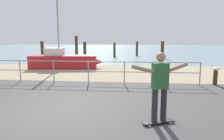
% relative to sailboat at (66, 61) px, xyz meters
% --- Properties ---
extents(ground_plane, '(24.00, 10.00, 0.04)m').
position_rel_sailboat_xyz_m(ground_plane, '(2.38, -9.16, -0.52)').
color(ground_plane, '#474444').
rests_on(ground_plane, ground).
extents(beach_strip, '(24.00, 6.00, 0.04)m').
position_rel_sailboat_xyz_m(beach_strip, '(2.38, -1.16, -0.52)').
color(beach_strip, tan).
rests_on(beach_strip, ground).
extents(sea_surface, '(72.00, 50.00, 0.04)m').
position_rel_sailboat_xyz_m(sea_surface, '(2.38, 26.84, -0.52)').
color(sea_surface, '#75939E').
rests_on(sea_surface, ground).
extents(railing_fence, '(13.02, 0.05, 1.05)m').
position_rel_sailboat_xyz_m(railing_fence, '(0.92, -4.56, 0.18)').
color(railing_fence, gray).
rests_on(railing_fence, ground).
extents(sailboat, '(5.05, 1.97, 4.57)m').
position_rel_sailboat_xyz_m(sailboat, '(0.00, 0.00, 0.00)').
color(sailboat, '#B21E23').
rests_on(sailboat, ground).
extents(skateboard, '(0.81, 0.50, 0.08)m').
position_rel_sailboat_xyz_m(skateboard, '(5.15, -8.77, -0.45)').
color(skateboard, black).
rests_on(skateboard, ground).
extents(skateboarder, '(1.36, 0.66, 1.65)m').
position_rel_sailboat_xyz_m(skateboarder, '(5.15, -8.77, 0.50)').
color(skateboarder, '#26262B').
rests_on(skateboarder, skateboard).
extents(bollard_short, '(0.18, 0.18, 0.65)m').
position_rel_sailboat_xyz_m(bollard_short, '(8.13, -4.31, -0.19)').
color(bollard_short, '#422D1E').
rests_on(bollard_short, ground).
extents(seagull, '(0.27, 0.45, 0.18)m').
position_rel_sailboat_xyz_m(seagull, '(8.14, -4.32, 0.21)').
color(seagull, white).
rests_on(seagull, bollard_short).
extents(groyne_post_0, '(0.33, 0.33, 1.75)m').
position_rel_sailboat_xyz_m(groyne_post_0, '(-5.03, 7.42, 0.35)').
color(groyne_post_0, '#422D1E').
rests_on(groyne_post_0, ground).
extents(groyne_post_1, '(0.36, 0.36, 2.36)m').
position_rel_sailboat_xyz_m(groyne_post_1, '(-2.51, 11.73, 0.66)').
color(groyne_post_1, '#422D1E').
rests_on(groyne_post_1, ground).
extents(groyne_post_2, '(0.29, 0.29, 1.74)m').
position_rel_sailboat_xyz_m(groyne_post_2, '(-0.00, 5.59, 0.35)').
color(groyne_post_2, '#422D1E').
rests_on(groyne_post_2, ground).
extents(groyne_post_3, '(0.26, 0.26, 1.57)m').
position_rel_sailboat_xyz_m(groyne_post_3, '(2.51, 9.13, 0.27)').
color(groyne_post_3, '#422D1E').
rests_on(groyne_post_3, ground).
extents(groyne_post_4, '(0.26, 0.26, 1.69)m').
position_rel_sailboat_xyz_m(groyne_post_4, '(5.02, 10.93, 0.32)').
color(groyne_post_4, '#422D1E').
rests_on(groyne_post_4, ground).
extents(groyne_post_5, '(0.33, 0.33, 1.76)m').
position_rel_sailboat_xyz_m(groyne_post_5, '(7.53, 7.88, 0.36)').
color(groyne_post_5, '#422D1E').
rests_on(groyne_post_5, ground).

